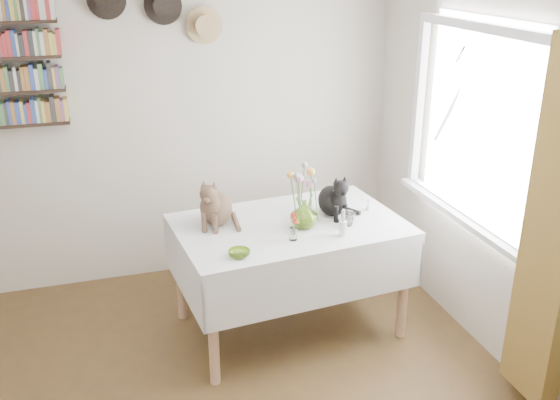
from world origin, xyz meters
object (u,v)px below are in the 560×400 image
object	(u,v)px
dining_table	(289,250)
flower_vase	(304,214)
black_cat	(333,193)
tabby_cat	(216,199)

from	to	relation	value
dining_table	flower_vase	distance (m)	0.32
dining_table	flower_vase	bearing A→B (deg)	-50.84
dining_table	black_cat	distance (m)	0.50
dining_table	tabby_cat	distance (m)	0.63
black_cat	flower_vase	xyz separation A→B (m)	(-0.26, -0.15, -0.07)
tabby_cat	flower_vase	world-z (taller)	tabby_cat
dining_table	tabby_cat	bearing A→B (deg)	163.43
flower_vase	tabby_cat	bearing A→B (deg)	157.24
tabby_cat	black_cat	distance (m)	0.82
tabby_cat	flower_vase	size ratio (longest dim) A/B	1.87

